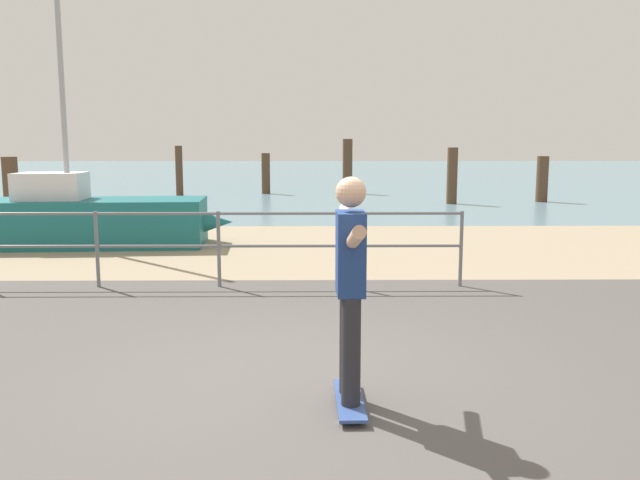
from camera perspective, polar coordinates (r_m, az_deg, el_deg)
name	(u,v)px	position (r m, az deg, el deg)	size (l,w,h in m)	color
ground_plane	(296,438)	(4.65, -2.11, -16.72)	(24.00, 10.00, 0.04)	#514C49
beach_strip	(307,248)	(12.36, -1.14, -0.67)	(24.00, 6.00, 0.04)	tan
sea_surface	(311,174)	(40.25, -0.76, 5.75)	(72.00, 50.00, 0.04)	slate
railing_fence	(158,238)	(9.14, -13.86, 0.21)	(8.26, 0.05, 1.05)	slate
sailboat	(94,219)	(13.12, -18.91, 1.71)	(5.00, 1.65, 5.45)	#19666B
skateboard	(349,400)	(5.07, 2.56, -13.66)	(0.21, 0.80, 0.08)	#334C8C
skateboarder	(350,276)	(4.79, 2.64, -3.09)	(0.22, 1.45, 1.65)	#26262B
groyne_post_0	(11,187)	(19.08, -25.14, 4.17)	(0.40, 0.40, 1.58)	#513826
groyne_post_1	(179,171)	(24.44, -12.08, 5.85)	(0.26, 0.26, 1.81)	#513826
groyne_post_2	(266,174)	(24.84, -4.70, 5.73)	(0.32, 0.32, 1.53)	#513826
groyne_post_3	(347,166)	(25.05, 2.39, 6.37)	(0.37, 0.37, 2.05)	#513826
groyne_post_4	(452,176)	(21.18, 11.35, 5.44)	(0.33, 0.33, 1.78)	#513826
groyne_post_5	(542,179)	(22.64, 18.65, 4.99)	(0.38, 0.38, 1.50)	#513826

